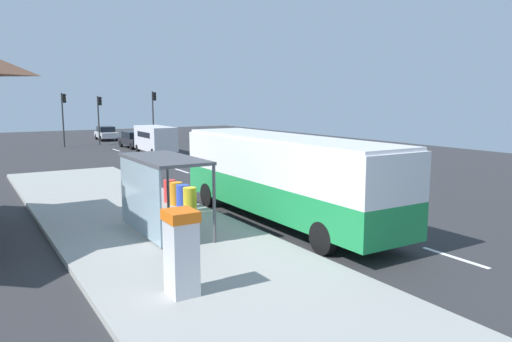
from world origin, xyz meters
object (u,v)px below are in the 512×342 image
recycling_bin_blue (183,196)px  traffic_light_near_side (154,109)px  sedan_near (106,133)px  recycling_bin_orange (176,194)px  traffic_light_median (99,112)px  recycling_bin_yellow (190,199)px  traffic_light_far_side (64,111)px  white_van (155,138)px  sedan_far (134,139)px  bus (282,173)px  recycling_bin_red (170,191)px  ticket_machine (181,252)px  bus_shelter (155,176)px

recycling_bin_blue → traffic_light_near_side: (9.70, 30.09, 2.86)m
sedan_near → traffic_light_near_side: 7.93m
traffic_light_near_side → recycling_bin_blue: bearing=-107.9°
sedan_near → traffic_light_near_side: size_ratio=0.84×
recycling_bin_orange → traffic_light_median: bearing=81.6°
recycling_bin_yellow → recycling_bin_orange: 1.40m
traffic_light_near_side → traffic_light_median: 5.35m
recycling_bin_blue → traffic_light_far_side: traffic_light_far_side is taller
white_van → sedan_far: size_ratio=1.17×
bus → traffic_light_median: 35.21m
recycling_bin_red → traffic_light_far_side: bearing=87.9°
recycling_bin_red → traffic_light_far_side: (1.10, 29.49, 2.74)m
sedan_far → recycling_bin_orange: bearing=-104.0°
white_van → recycling_bin_red: size_ratio=5.50×
sedan_near → recycling_bin_orange: (-6.50, -36.12, -0.14)m
ticket_machine → recycling_bin_orange: bearing=68.5°
bus → recycling_bin_red: bus is taller
recycling_bin_blue → traffic_light_median: traffic_light_median is taller
bus → sedan_near: (4.02, 40.25, -1.05)m
sedan_far → recycling_bin_red: bearing=-104.4°
recycling_bin_blue → traffic_light_near_side: traffic_light_near_side is taller
traffic_light_near_side → bus_shelter: 35.22m
white_van → sedan_near: 16.10m
ticket_machine → traffic_light_far_side: size_ratio=0.38×
recycling_bin_blue → recycling_bin_orange: same height
sedan_near → ticket_machine: size_ratio=2.31×
recycling_bin_orange → traffic_light_near_side: (9.70, 29.39, 2.86)m
recycling_bin_yellow → traffic_light_median: traffic_light_median is taller
bus_shelter → recycling_bin_red: bearing=63.4°
traffic_light_median → recycling_bin_yellow: bearing=-98.1°
sedan_near → recycling_bin_blue: 37.39m
recycling_bin_blue → traffic_light_near_side: size_ratio=0.18×
traffic_light_far_side → bus_shelter: size_ratio=1.28×
recycling_bin_yellow → traffic_light_median: (4.60, 32.39, 2.58)m
recycling_bin_blue → traffic_light_near_side: 31.75m
ticket_machine → traffic_light_median: 40.66m
ticket_machine → recycling_bin_red: ticket_machine is taller
recycling_bin_blue → recycling_bin_orange: size_ratio=1.00×
white_van → ticket_machine: (-9.87, -28.83, -0.17)m
recycling_bin_blue → traffic_light_near_side: bearing=72.1°
sedan_far → recycling_bin_yellow: (-6.50, -27.44, -0.14)m
recycling_bin_red → sedan_near: bearing=79.6°
recycling_bin_orange → traffic_light_far_side: bearing=87.9°
recycling_bin_yellow → bus_shelter: size_ratio=0.24×
bus → sedan_near: bus is taller
white_van → bus_shelter: bus_shelter is taller
recycling_bin_blue → bus_shelter: bearing=-126.2°
traffic_light_near_side → bus: bearing=-102.1°
sedan_near → traffic_light_median: traffic_light_median is taller
recycling_bin_orange → traffic_light_near_side: traffic_light_near_side is taller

